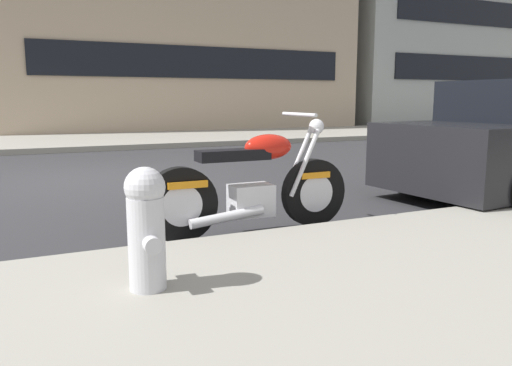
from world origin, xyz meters
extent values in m
plane|color=#28282B|center=(0.00, 0.00, 0.00)|extent=(260.00, 260.00, 0.00)
cube|color=gray|center=(12.00, 6.84, 0.07)|extent=(120.00, 5.00, 0.14)
cube|color=silver|center=(0.00, -3.74, 0.00)|extent=(0.12, 2.20, 0.01)
cylinder|color=black|center=(1.54, -4.02, 0.34)|extent=(0.68, 0.11, 0.68)
cylinder|color=silver|center=(1.54, -4.02, 0.34)|extent=(0.37, 0.12, 0.37)
cylinder|color=black|center=(0.16, -4.02, 0.34)|extent=(0.68, 0.11, 0.68)
cylinder|color=silver|center=(0.16, -4.02, 0.34)|extent=(0.37, 0.12, 0.37)
cube|color=silver|center=(0.85, -4.02, 0.32)|extent=(0.40, 0.26, 0.30)
cube|color=black|center=(0.67, -4.02, 0.76)|extent=(0.68, 0.22, 0.10)
ellipsoid|color=#B7190F|center=(1.03, -4.02, 0.82)|extent=(0.48, 0.24, 0.24)
cube|color=orange|center=(0.21, -4.02, 0.52)|extent=(0.36, 0.18, 0.06)
cube|color=orange|center=(1.52, -4.02, 0.52)|extent=(0.32, 0.16, 0.06)
cylinder|color=silver|center=(1.39, -3.95, 0.65)|extent=(0.34, 0.04, 0.65)
cylinder|color=silver|center=(1.39, -4.09, 0.65)|extent=(0.34, 0.04, 0.65)
cylinder|color=silver|center=(1.36, -4.02, 1.12)|extent=(0.04, 0.62, 0.04)
sphere|color=silver|center=(1.56, -4.02, 1.00)|extent=(0.15, 0.15, 0.15)
cylinder|color=silver|center=(0.55, -4.16, 0.22)|extent=(0.71, 0.09, 0.16)
cylinder|color=black|center=(3.67, -3.05, 0.31)|extent=(0.63, 0.26, 0.62)
cylinder|color=black|center=(13.88, 4.56, 0.31)|extent=(0.62, 0.23, 0.62)
cylinder|color=#B7B7BC|center=(-0.46, -5.39, 0.42)|extent=(0.22, 0.22, 0.56)
sphere|color=#B7B7BC|center=(-0.46, -5.39, 0.76)|extent=(0.24, 0.24, 0.24)
cylinder|color=#B7B7BC|center=(-0.46, -5.25, 0.45)|extent=(0.10, 0.08, 0.10)
cylinder|color=#B7B7BC|center=(-0.46, -5.53, 0.45)|extent=(0.10, 0.08, 0.10)
cube|color=black|center=(4.90, 9.11, 2.53)|extent=(11.27, 0.06, 1.10)
cube|color=#939993|center=(19.43, 14.11, 5.98)|extent=(13.95, 9.95, 11.96)
cube|color=black|center=(19.43, 9.11, 2.63)|extent=(11.72, 0.06, 1.10)
cube|color=black|center=(19.43, 9.11, 5.10)|extent=(11.72, 0.06, 1.10)
camera|label=1|loc=(-1.11, -8.30, 1.27)|focal=35.61mm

